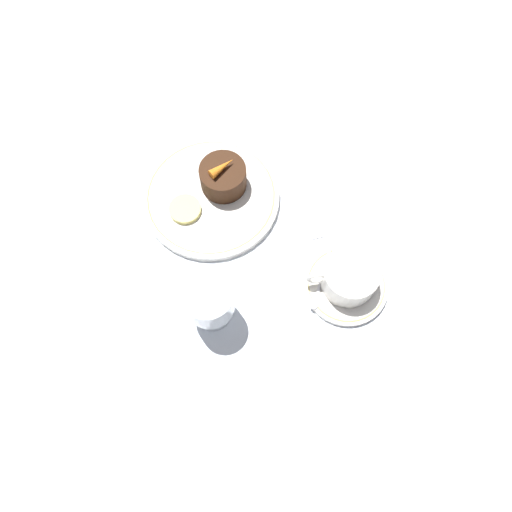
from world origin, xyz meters
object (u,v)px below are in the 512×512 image
(dinner_plate, at_px, (211,197))
(dessert_cake, at_px, (222,177))
(fork, at_px, (305,202))
(coffee_cup, at_px, (349,277))
(wine_glass, at_px, (210,302))

(dinner_plate, bearing_deg, dessert_cake, -135.43)
(fork, height_order, dessert_cake, dessert_cake)
(coffee_cup, relative_size, fork, 0.62)
(wine_glass, relative_size, fork, 0.58)
(wine_glass, height_order, fork, wine_glass)
(dinner_plate, height_order, coffee_cup, coffee_cup)
(coffee_cup, height_order, dessert_cake, same)
(wine_glass, bearing_deg, dinner_plate, -90.52)
(coffee_cup, relative_size, dessert_cake, 1.42)
(coffee_cup, relative_size, wine_glass, 1.07)
(dessert_cake, bearing_deg, wine_glass, 84.39)
(dessert_cake, bearing_deg, fork, 165.25)
(coffee_cup, xyz_separation_m, dessert_cake, (0.20, -0.20, 0.00))
(dinner_plate, relative_size, coffee_cup, 2.10)
(dinner_plate, xyz_separation_m, wine_glass, (0.00, 0.22, 0.07))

